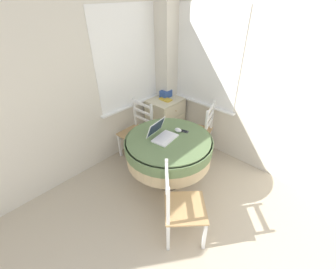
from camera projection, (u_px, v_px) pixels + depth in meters
The scene contains 11 objects.
corner_room_shell at pixel (187, 96), 2.67m from camera, with size 4.52×5.15×2.55m.
round_dining_table at pixel (169, 148), 2.92m from camera, with size 1.13×1.13×0.75m.
laptop at pixel (162, 134), 2.83m from camera, with size 0.36×0.33×0.22m.
computer_mouse at pixel (178, 130), 2.96m from camera, with size 0.06×0.10×0.05m.
cell_phone at pixel (184, 131), 2.97m from camera, with size 0.08×0.12×0.01m.
dining_chair_near_back_window at pixel (137, 131), 3.57m from camera, with size 0.44×0.45×0.92m.
dining_chair_near_right_window at pixel (199, 131), 3.57m from camera, with size 0.55×0.55×0.92m.
dining_chair_camera_near at pixel (181, 207), 2.33m from camera, with size 0.61×0.61×0.92m.
corner_cabinet at pixel (165, 119), 4.03m from camera, with size 0.58×0.50×0.77m.
storage_box at pixel (166, 94), 3.85m from camera, with size 0.19×0.13×0.12m.
book_on_cabinet at pixel (166, 99), 3.77m from camera, with size 0.12×0.21×0.02m.
Camera 1 is at (-0.63, 0.60, 2.34)m, focal length 24.00 mm.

